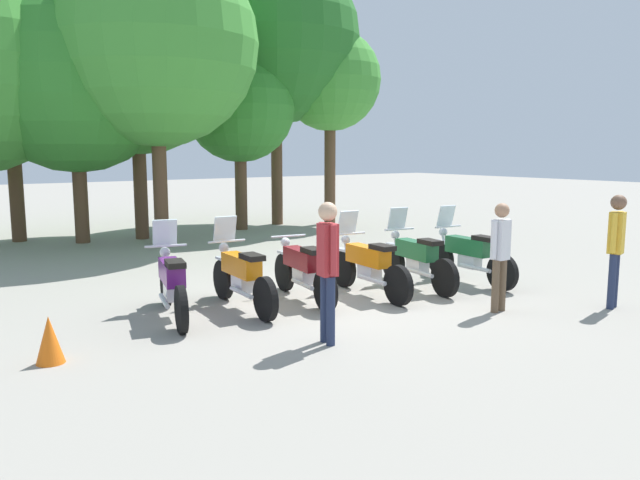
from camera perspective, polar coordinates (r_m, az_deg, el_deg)
ground_plane at (r=10.19m, az=1.61°, el=-5.35°), size 80.00×80.00×0.00m
motorcycle_0 at (r=9.16m, az=-13.44°, el=-3.82°), size 0.79×2.15×1.37m
motorcycle_1 at (r=9.49m, az=-7.23°, el=-3.24°), size 0.62×2.19×1.37m
motorcycle_2 at (r=9.97m, az=-1.61°, el=-2.70°), size 0.68×2.18×0.99m
motorcycle_3 at (r=10.31m, az=4.41°, el=-2.27°), size 0.62×2.19×1.37m
motorcycle_4 at (r=10.99m, az=8.81°, el=-1.68°), size 0.69×2.18×1.37m
motorcycle_5 at (r=11.58m, az=13.44°, el=-1.31°), size 0.62×2.19×1.37m
person_0 at (r=10.39m, az=25.51°, el=-0.16°), size 0.41×0.28×1.74m
person_1 at (r=7.62m, az=0.71°, el=-1.92°), size 0.27×0.41×1.78m
person_2 at (r=9.55m, az=16.22°, el=-0.82°), size 0.40×0.23×1.63m
tree_1 at (r=18.38m, az=-26.99°, el=17.53°), size 5.32×5.32×8.30m
tree_2 at (r=17.27m, az=-21.66°, el=13.88°), size 4.90×4.90×6.71m
tree_3 at (r=17.64m, az=-16.63°, el=16.32°), size 5.43×5.43×7.69m
tree_4 at (r=16.51m, az=-14.90°, el=17.06°), size 5.09×5.09×7.55m
tree_5 at (r=18.93m, az=-7.39°, el=11.98°), size 3.28×3.28×5.30m
tree_6 at (r=20.39m, az=-4.10°, el=17.94°), size 5.28×5.28×8.48m
tree_7 at (r=20.35m, az=0.93°, el=14.39°), size 3.23×3.23×6.22m
traffic_cone at (r=7.74m, az=-23.57°, el=-8.38°), size 0.32×0.32×0.55m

